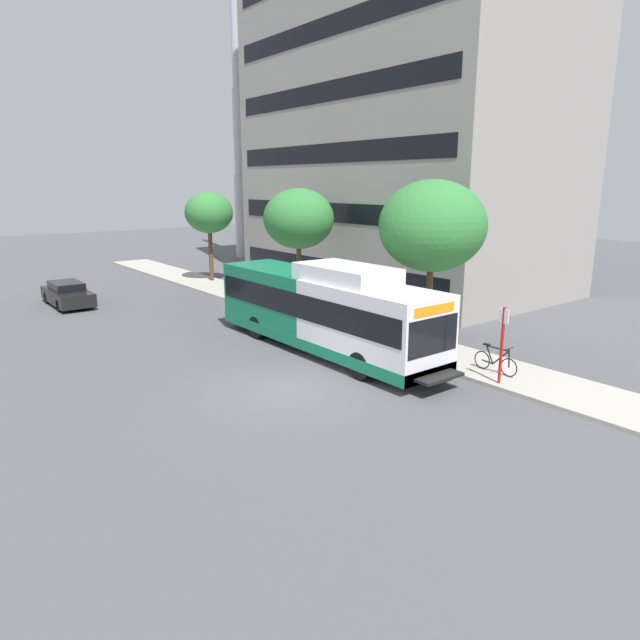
{
  "coord_description": "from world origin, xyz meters",
  "views": [
    {
      "loc": [
        -9.85,
        -14.39,
        6.65
      ],
      "look_at": [
        2.9,
        1.94,
        1.6
      ],
      "focal_mm": 31.58,
      "sensor_mm": 36.0,
      "label": 1
    }
  ],
  "objects_px": {
    "bus_stop_sign_pole": "(502,340)",
    "street_tree_near_stop": "(432,226)",
    "transit_bus": "(324,310)",
    "parked_car_far_lane": "(68,294)",
    "street_tree_mid_block": "(299,219)",
    "street_tree_far_block": "(209,213)",
    "bicycle_parked": "(495,361)"
  },
  "relations": [
    {
      "from": "transit_bus",
      "to": "bus_stop_sign_pole",
      "type": "distance_m",
      "value": 7.2
    },
    {
      "from": "bus_stop_sign_pole",
      "to": "street_tree_near_stop",
      "type": "relative_size",
      "value": 0.39
    },
    {
      "from": "street_tree_mid_block",
      "to": "parked_car_far_lane",
      "type": "height_order",
      "value": "street_tree_mid_block"
    },
    {
      "from": "transit_bus",
      "to": "street_tree_mid_block",
      "type": "relative_size",
      "value": 1.95
    },
    {
      "from": "bus_stop_sign_pole",
      "to": "street_tree_mid_block",
      "type": "relative_size",
      "value": 0.41
    },
    {
      "from": "street_tree_mid_block",
      "to": "street_tree_near_stop",
      "type": "bearing_deg",
      "value": -91.78
    },
    {
      "from": "street_tree_far_block",
      "to": "parked_car_far_lane",
      "type": "relative_size",
      "value": 1.33
    },
    {
      "from": "street_tree_mid_block",
      "to": "bus_stop_sign_pole",
      "type": "bearing_deg",
      "value": -99.17
    },
    {
      "from": "street_tree_near_stop",
      "to": "bicycle_parked",
      "type": "bearing_deg",
      "value": -106.51
    },
    {
      "from": "transit_bus",
      "to": "bus_stop_sign_pole",
      "type": "bearing_deg",
      "value": -73.63
    },
    {
      "from": "street_tree_far_block",
      "to": "bus_stop_sign_pole",
      "type": "bearing_deg",
      "value": -94.77
    },
    {
      "from": "bicycle_parked",
      "to": "street_tree_near_stop",
      "type": "height_order",
      "value": "street_tree_near_stop"
    },
    {
      "from": "bus_stop_sign_pole",
      "to": "street_tree_far_block",
      "type": "distance_m",
      "value": 24.77
    },
    {
      "from": "parked_car_far_lane",
      "to": "transit_bus",
      "type": "bearing_deg",
      "value": -69.47
    },
    {
      "from": "bus_stop_sign_pole",
      "to": "parked_car_far_lane",
      "type": "bearing_deg",
      "value": 109.27
    },
    {
      "from": "bus_stop_sign_pole",
      "to": "bicycle_parked",
      "type": "distance_m",
      "value": 1.53
    },
    {
      "from": "transit_bus",
      "to": "street_tree_near_stop",
      "type": "bearing_deg",
      "value": -25.1
    },
    {
      "from": "street_tree_near_stop",
      "to": "street_tree_far_block",
      "type": "bearing_deg",
      "value": 90.06
    },
    {
      "from": "street_tree_mid_block",
      "to": "street_tree_far_block",
      "type": "bearing_deg",
      "value": 91.87
    },
    {
      "from": "bus_stop_sign_pole",
      "to": "parked_car_far_lane",
      "type": "distance_m",
      "value": 23.85
    },
    {
      "from": "bus_stop_sign_pole",
      "to": "bicycle_parked",
      "type": "relative_size",
      "value": 1.48
    },
    {
      "from": "bus_stop_sign_pole",
      "to": "bicycle_parked",
      "type": "bearing_deg",
      "value": 42.23
    },
    {
      "from": "street_tree_mid_block",
      "to": "parked_car_far_lane",
      "type": "xyz_separation_m",
      "value": [
        -10.23,
        7.84,
        -4.11
      ]
    },
    {
      "from": "bus_stop_sign_pole",
      "to": "bicycle_parked",
      "type": "xyz_separation_m",
      "value": [
        0.8,
        0.73,
        -1.09
      ]
    },
    {
      "from": "transit_bus",
      "to": "street_tree_near_stop",
      "type": "relative_size",
      "value": 1.83
    },
    {
      "from": "bus_stop_sign_pole",
      "to": "street_tree_mid_block",
      "type": "distance_m",
      "value": 15.17
    },
    {
      "from": "transit_bus",
      "to": "parked_car_far_lane",
      "type": "bearing_deg",
      "value": 110.53
    },
    {
      "from": "transit_bus",
      "to": "bicycle_parked",
      "type": "xyz_separation_m",
      "value": [
        2.83,
        -6.18,
        -1.14
      ]
    },
    {
      "from": "street_tree_near_stop",
      "to": "parked_car_far_lane",
      "type": "height_order",
      "value": "street_tree_near_stop"
    },
    {
      "from": "street_tree_near_stop",
      "to": "parked_car_far_lane",
      "type": "distance_m",
      "value": 20.58
    },
    {
      "from": "street_tree_far_block",
      "to": "parked_car_far_lane",
      "type": "height_order",
      "value": "street_tree_far_block"
    },
    {
      "from": "street_tree_mid_block",
      "to": "parked_car_far_lane",
      "type": "bearing_deg",
      "value": 142.54
    }
  ]
}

